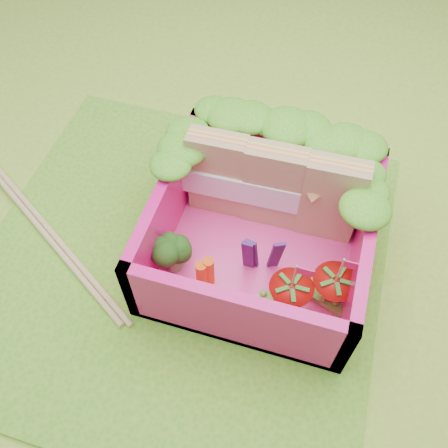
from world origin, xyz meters
The scene contains 13 objects.
ground centered at (0.00, 0.00, 0.00)m, with size 14.00×14.00×0.00m, color #89BC35.
placemat centered at (0.00, 0.00, 0.01)m, with size 2.60×2.60×0.03m, color #5FAE27.
bento_floor centered at (0.48, 0.19, 0.06)m, with size 1.30×1.30×0.05m, color #FD40A1.
bento_box centered at (0.48, 0.19, 0.31)m, with size 1.30×1.30×0.55m.
lettuce_ruffle centered at (0.48, 0.66, 0.64)m, with size 1.43×0.77×0.11m.
sandwich_stack centered at (0.49, 0.48, 0.40)m, with size 1.19×0.20×0.65m.
broccoli centered at (-0.01, -0.07, 0.25)m, with size 0.31×0.31×0.25m.
carrot_sticks centered at (0.22, -0.14, 0.20)m, with size 0.11×0.10×0.25m.
purple_wedges centered at (0.51, 0.04, 0.27)m, with size 0.23×0.08×0.38m.
strawberry_left centered at (0.75, -0.16, 0.22)m, with size 0.26×0.26×0.50m.
strawberry_right centered at (0.98, -0.05, 0.22)m, with size 0.27×0.27×0.51m.
snap_peas centered at (0.86, -0.03, 0.11)m, with size 0.66×0.52×0.05m.
chopsticks centered at (-1.05, 0.00, 0.05)m, with size 1.87×1.14×0.04m.
Camera 1 is at (0.76, -1.53, 2.87)m, focal length 40.00 mm.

